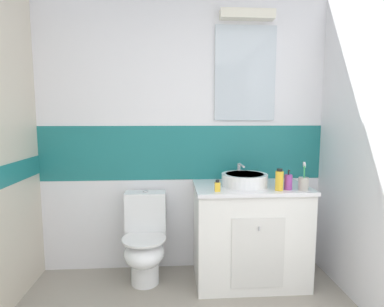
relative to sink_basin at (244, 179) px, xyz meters
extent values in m
cube|color=white|center=(-0.51, 0.34, -0.48)|extent=(3.20, 0.10, 0.85)
cube|color=#1E7272|center=(-0.51, 0.34, 0.19)|extent=(3.20, 0.10, 0.50)
cube|color=white|center=(-0.51, 0.34, 1.02)|extent=(3.20, 0.10, 1.15)
cube|color=silver|center=(0.05, 0.28, 0.91)|extent=(0.55, 0.02, 0.84)
cube|color=white|center=(0.05, 0.24, 1.41)|extent=(0.48, 0.10, 0.08)
cube|color=white|center=(0.05, 0.01, -0.50)|extent=(0.93, 0.56, 0.82)
cube|color=white|center=(0.05, 0.00, -0.07)|extent=(0.95, 0.58, 0.03)
cube|color=silver|center=(0.05, -0.27, -0.54)|extent=(0.42, 0.01, 0.57)
cylinder|color=silver|center=(0.05, -0.29, -0.33)|extent=(0.02, 0.02, 0.03)
cylinder|color=white|center=(0.00, 0.00, 0.00)|extent=(0.39, 0.39, 0.10)
cylinder|color=#AFB1BA|center=(0.00, 0.00, 0.04)|extent=(0.32, 0.32, 0.01)
cylinder|color=silver|center=(0.00, 0.22, 0.02)|extent=(0.03, 0.03, 0.16)
cylinder|color=silver|center=(0.00, 0.11, 0.10)|extent=(0.02, 0.17, 0.02)
cylinder|color=white|center=(-0.85, 0.01, -0.82)|extent=(0.24, 0.24, 0.18)
ellipsoid|color=white|center=(-0.85, -0.03, -0.62)|extent=(0.34, 0.42, 0.22)
cylinder|color=white|center=(-0.85, -0.03, -0.49)|extent=(0.37, 0.37, 0.02)
cube|color=white|center=(-0.85, 0.18, -0.32)|extent=(0.36, 0.17, 0.36)
cylinder|color=silver|center=(-0.85, 0.18, -0.14)|extent=(0.04, 0.04, 0.02)
cylinder|color=#B2ADA3|center=(0.43, -0.19, 0.00)|extent=(0.08, 0.08, 0.10)
cylinder|color=#338CD8|center=(0.44, -0.17, 0.07)|extent=(0.02, 0.02, 0.18)
cube|color=white|center=(0.44, -0.17, 0.16)|extent=(0.01, 0.02, 0.03)
cylinder|color=#3FB259|center=(0.43, -0.20, 0.06)|extent=(0.02, 0.04, 0.17)
cube|color=white|center=(0.43, -0.20, 0.15)|extent=(0.01, 0.02, 0.03)
cylinder|color=#993F99|center=(0.32, -0.16, 0.01)|extent=(0.06, 0.06, 0.12)
cylinder|color=#262626|center=(0.32, -0.16, 0.08)|extent=(0.01, 0.01, 0.04)
cylinder|color=#262626|center=(0.32, -0.17, 0.10)|extent=(0.01, 0.02, 0.01)
cube|color=yellow|center=(-0.26, -0.19, -0.02)|extent=(0.04, 0.03, 0.07)
cylinder|color=black|center=(-0.26, -0.19, 0.03)|extent=(0.03, 0.03, 0.02)
cylinder|color=yellow|center=(0.24, -0.18, 0.02)|extent=(0.06, 0.06, 0.15)
cylinder|color=black|center=(0.24, -0.18, 0.11)|extent=(0.04, 0.04, 0.02)
camera|label=1|loc=(-0.61, -2.51, 0.52)|focal=28.56mm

